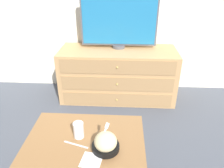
% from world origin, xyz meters
% --- Properties ---
extents(ground_plane, '(12.00, 12.00, 0.00)m').
position_xyz_m(ground_plane, '(0.00, 0.00, 0.00)').
color(ground_plane, '#474C56').
extents(dresser, '(1.40, 0.56, 0.63)m').
position_xyz_m(dresser, '(0.12, -0.30, 0.32)').
color(dresser, tan).
rests_on(dresser, ground_plane).
extents(tv, '(0.89, 0.15, 0.61)m').
position_xyz_m(tv, '(0.12, -0.21, 0.94)').
color(tv, '#515156').
rests_on(tv, dresser).
extents(coffee_table, '(0.80, 0.60, 0.47)m').
position_xyz_m(coffee_table, '(-0.06, -1.68, 0.40)').
color(coffee_table, olive).
rests_on(coffee_table, ground_plane).
extents(takeout_bowl, '(0.18, 0.18, 0.16)m').
position_xyz_m(takeout_bowl, '(0.09, -1.75, 0.52)').
color(takeout_bowl, black).
rests_on(takeout_bowl, coffee_table).
extents(drink_cup, '(0.07, 0.07, 0.11)m').
position_xyz_m(drink_cup, '(-0.10, -1.64, 0.52)').
color(drink_cup, '#9E6638').
rests_on(drink_cup, coffee_table).
extents(napkin, '(0.14, 0.14, 0.00)m').
position_xyz_m(napkin, '(0.01, -1.85, 0.47)').
color(napkin, white).
rests_on(napkin, coffee_table).
extents(knife, '(0.17, 0.06, 0.01)m').
position_xyz_m(knife, '(-0.11, -1.73, 0.47)').
color(knife, silver).
rests_on(knife, coffee_table).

